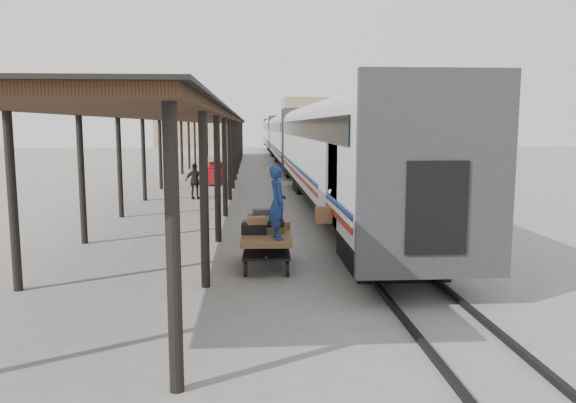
% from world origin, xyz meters
% --- Properties ---
extents(ground, '(160.00, 160.00, 0.00)m').
position_xyz_m(ground, '(0.00, 0.00, 0.00)').
color(ground, slate).
rests_on(ground, ground).
extents(train, '(3.45, 76.01, 4.01)m').
position_xyz_m(train, '(3.19, 33.79, 2.69)').
color(train, silver).
rests_on(train, ground).
extents(canopy, '(4.90, 64.30, 4.15)m').
position_xyz_m(canopy, '(-3.40, 24.00, 4.00)').
color(canopy, '#422B19').
rests_on(canopy, ground).
extents(rails, '(1.54, 150.00, 0.12)m').
position_xyz_m(rails, '(3.20, 34.00, 0.06)').
color(rails, black).
rests_on(rails, ground).
extents(building_far, '(18.00, 10.00, 8.00)m').
position_xyz_m(building_far, '(14.00, 78.00, 4.00)').
color(building_far, tan).
rests_on(building_far, ground).
extents(building_left, '(12.00, 8.00, 6.00)m').
position_xyz_m(building_left, '(-10.00, 82.00, 3.00)').
color(building_left, tan).
rests_on(building_left, ground).
extents(baggage_cart, '(1.32, 2.44, 0.86)m').
position_xyz_m(baggage_cart, '(0.07, -0.26, 0.65)').
color(baggage_cart, brown).
rests_on(baggage_cart, ground).
extents(suitcase_stack, '(1.32, 1.11, 0.57)m').
position_xyz_m(suitcase_stack, '(-0.04, 0.09, 1.05)').
color(suitcase_stack, '#3C3C3F').
rests_on(suitcase_stack, baggage_cart).
extents(luggage_tug, '(1.41, 1.78, 1.38)m').
position_xyz_m(luggage_tug, '(-2.51, 20.05, 0.63)').
color(luggage_tug, maroon).
rests_on(luggage_tug, ground).
extents(porter, '(0.53, 0.72, 1.79)m').
position_xyz_m(porter, '(0.32, -0.91, 1.76)').
color(porter, navy).
rests_on(porter, baggage_cart).
extents(pedestrian, '(1.08, 0.56, 1.76)m').
position_xyz_m(pedestrian, '(-3.05, 13.31, 0.88)').
color(pedestrian, black).
rests_on(pedestrian, ground).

